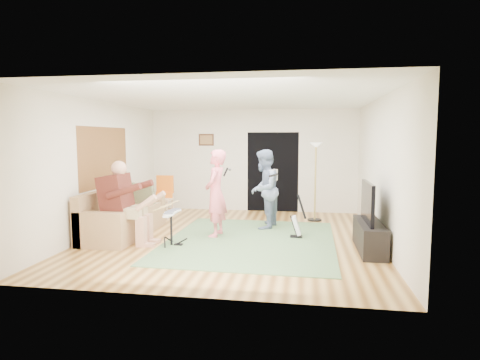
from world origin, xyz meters
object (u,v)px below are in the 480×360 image
object	(u,v)px
dining_chair	(163,203)
television	(368,202)
guitarist	(264,189)
tv_cabinet	(369,237)
sofa	(120,220)
guitar_spare	(297,225)
singer	(216,193)
drum_kit	(171,230)
torchiere_lamp	(316,167)

from	to	relation	value
dining_chair	television	distance (m)	4.98
guitarist	tv_cabinet	size ratio (longest dim) A/B	1.22
sofa	guitar_spare	xyz separation A→B (m)	(3.55, 0.29, -0.06)
singer	tv_cabinet	size ratio (longest dim) A/B	1.23
drum_kit	torchiere_lamp	distance (m)	3.88
drum_kit	singer	bearing A→B (deg)	51.08
tv_cabinet	television	distance (m)	0.60
sofa	singer	size ratio (longest dim) A/B	1.32
television	sofa	bearing A→B (deg)	174.76
singer	torchiere_lamp	bearing A→B (deg)	137.17
sofa	guitar_spare	distance (m)	3.56
singer	tv_cabinet	xyz separation A→B (m)	(2.85, -0.59, -0.61)
singer	guitar_spare	size ratio (longest dim) A/B	2.01
drum_kit	guitarist	xyz separation A→B (m)	(1.52, 1.68, 0.57)
sofa	drum_kit	bearing A→B (deg)	-26.54
guitar_spare	guitarist	bearing A→B (deg)	134.59
drum_kit	torchiere_lamp	world-z (taller)	torchiere_lamp
sofa	tv_cabinet	bearing A→B (deg)	-5.19
torchiere_lamp	television	size ratio (longest dim) A/B	1.67
sofa	tv_cabinet	size ratio (longest dim) A/B	1.62
drum_kit	television	world-z (taller)	television
torchiere_lamp	dining_chair	distance (m)	3.77
dining_chair	tv_cabinet	xyz separation A→B (m)	(4.51, -2.17, -0.12)
singer	television	bearing A→B (deg)	81.78
torchiere_lamp	tv_cabinet	world-z (taller)	torchiere_lamp
torchiere_lamp	guitar_spare	bearing A→B (deg)	-102.61
drum_kit	television	distance (m)	3.50
dining_chair	television	bearing A→B (deg)	-24.66
guitar_spare	torchiere_lamp	world-z (taller)	torchiere_lamp
drum_kit	tv_cabinet	xyz separation A→B (m)	(3.50, 0.21, -0.03)
drum_kit	singer	world-z (taller)	singer
sofa	drum_kit	size ratio (longest dim) A/B	3.50
drum_kit	guitar_spare	world-z (taller)	guitar_spare
guitar_spare	tv_cabinet	bearing A→B (deg)	-30.02
torchiere_lamp	television	bearing A→B (deg)	-71.68
dining_chair	torchiere_lamp	bearing A→B (deg)	5.95
guitarist	torchiere_lamp	distance (m)	1.56
torchiere_lamp	drum_kit	bearing A→B (deg)	-134.49
dining_chair	tv_cabinet	size ratio (longest dim) A/B	0.74
drum_kit	tv_cabinet	size ratio (longest dim) A/B	0.46
tv_cabinet	television	xyz separation A→B (m)	(-0.05, 0.00, 0.60)
television	torchiere_lamp	bearing A→B (deg)	108.32
singer	dining_chair	size ratio (longest dim) A/B	1.67
tv_cabinet	torchiere_lamp	bearing A→B (deg)	109.36
sofa	dining_chair	distance (m)	1.75
torchiere_lamp	tv_cabinet	bearing A→B (deg)	-70.64
sofa	guitarist	distance (m)	3.05
singer	tv_cabinet	world-z (taller)	singer
guitar_spare	sofa	bearing A→B (deg)	-175.32
guitarist	drum_kit	bearing A→B (deg)	-31.17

